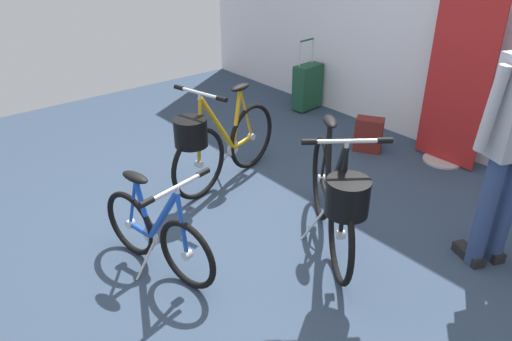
% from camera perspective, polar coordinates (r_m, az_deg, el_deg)
% --- Properties ---
extents(ground_plane, '(7.62, 7.62, 0.00)m').
position_cam_1_polar(ground_plane, '(3.47, -0.61, -9.21)').
color(ground_plane, '#2D3D51').
extents(back_wall, '(7.62, 0.10, 2.88)m').
position_cam_1_polar(back_wall, '(4.86, 24.82, 17.73)').
color(back_wall, silver).
rests_on(back_wall, ground_plane).
extents(floor_banner_stand, '(0.60, 0.36, 1.55)m').
position_cam_1_polar(floor_banner_stand, '(4.73, 22.39, 8.52)').
color(floor_banner_stand, '#B7B7BC').
rests_on(floor_banner_stand, ground_plane).
extents(folding_bike_foreground, '(1.01, 0.53, 0.73)m').
position_cam_1_polar(folding_bike_foreground, '(3.21, -11.59, -7.13)').
color(folding_bike_foreground, black).
rests_on(folding_bike_foreground, ground_plane).
extents(display_bike_left, '(0.52, 1.27, 0.91)m').
position_cam_1_polar(display_bike_left, '(4.05, -4.63, 3.42)').
color(display_bike_left, black).
rests_on(display_bike_left, ground_plane).
extents(display_bike_right, '(1.12, 0.87, 0.95)m').
position_cam_1_polar(display_bike_right, '(3.24, 9.20, -3.21)').
color(display_bike_right, black).
rests_on(display_bike_right, ground_plane).
extents(rolling_suitcase, '(0.21, 0.37, 0.83)m').
position_cam_1_polar(rolling_suitcase, '(5.89, 6.06, 9.79)').
color(rolling_suitcase, '#19472D').
rests_on(rolling_suitcase, ground_plane).
extents(handbag_on_floor, '(0.31, 0.28, 0.34)m').
position_cam_1_polar(handbag_on_floor, '(4.93, 13.07, 4.11)').
color(handbag_on_floor, maroon).
rests_on(handbag_on_floor, ground_plane).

